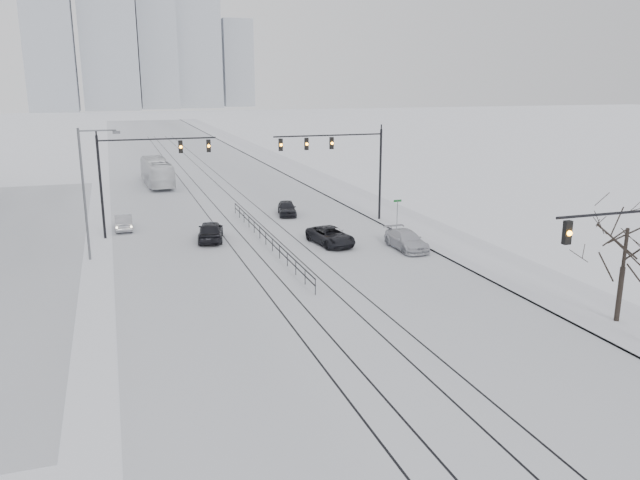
{
  "coord_description": "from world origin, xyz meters",
  "views": [
    {
      "loc": [
        -10.56,
        -14.38,
        12.01
      ],
      "look_at": [
        0.36,
        18.24,
        3.2
      ],
      "focal_mm": 35.0,
      "sensor_mm": 36.0,
      "label": 1
    }
  ],
  "objects_px": {
    "sedan_sb_inner": "(211,231)",
    "sedan_nb_front": "(331,236)",
    "sedan_nb_far": "(287,208)",
    "sedan_nb_right": "(406,240)",
    "box_truck": "(157,172)",
    "sedan_sb_outer": "(124,222)",
    "traffic_mast_near": "(636,257)",
    "bare_tree": "(627,238)"
  },
  "relations": [
    {
      "from": "sedan_nb_front",
      "to": "sedan_nb_far",
      "type": "height_order",
      "value": "sedan_nb_front"
    },
    {
      "from": "sedan_nb_far",
      "to": "box_truck",
      "type": "xyz_separation_m",
      "value": [
        -9.96,
        21.01,
        0.89
      ]
    },
    {
      "from": "traffic_mast_near",
      "to": "box_truck",
      "type": "bearing_deg",
      "value": 106.66
    },
    {
      "from": "sedan_nb_far",
      "to": "sedan_sb_outer",
      "type": "bearing_deg",
      "value": -163.57
    },
    {
      "from": "traffic_mast_near",
      "to": "sedan_nb_front",
      "type": "distance_m",
      "value": 23.61
    },
    {
      "from": "sedan_sb_inner",
      "to": "sedan_nb_front",
      "type": "xyz_separation_m",
      "value": [
        8.37,
        -4.06,
        -0.12
      ]
    },
    {
      "from": "traffic_mast_near",
      "to": "bare_tree",
      "type": "bearing_deg",
      "value": 51.24
    },
    {
      "from": "traffic_mast_near",
      "to": "sedan_nb_right",
      "type": "bearing_deg",
      "value": 93.96
    },
    {
      "from": "sedan_sb_inner",
      "to": "sedan_nb_far",
      "type": "bearing_deg",
      "value": -127.35
    },
    {
      "from": "traffic_mast_near",
      "to": "sedan_sb_outer",
      "type": "distance_m",
      "value": 38.73
    },
    {
      "from": "traffic_mast_near",
      "to": "bare_tree",
      "type": "distance_m",
      "value": 3.85
    },
    {
      "from": "sedan_nb_right",
      "to": "sedan_sb_inner",
      "type": "bearing_deg",
      "value": 151.57
    },
    {
      "from": "sedan_sb_inner",
      "to": "sedan_nb_right",
      "type": "xyz_separation_m",
      "value": [
        13.18,
        -7.06,
        -0.1
      ]
    },
    {
      "from": "sedan_nb_far",
      "to": "sedan_nb_right",
      "type": "bearing_deg",
      "value": -59.23
    },
    {
      "from": "traffic_mast_near",
      "to": "sedan_nb_front",
      "type": "relative_size",
      "value": 1.46
    },
    {
      "from": "sedan_sb_inner",
      "to": "sedan_sb_outer",
      "type": "bearing_deg",
      "value": -32.57
    },
    {
      "from": "sedan_sb_inner",
      "to": "sedan_nb_front",
      "type": "distance_m",
      "value": 9.3
    },
    {
      "from": "bare_tree",
      "to": "sedan_nb_far",
      "type": "relative_size",
      "value": 1.57
    },
    {
      "from": "sedan_nb_far",
      "to": "bare_tree",
      "type": "bearing_deg",
      "value": -62.73
    },
    {
      "from": "box_truck",
      "to": "bare_tree",
      "type": "bearing_deg",
      "value": 107.12
    },
    {
      "from": "sedan_nb_right",
      "to": "sedan_nb_far",
      "type": "height_order",
      "value": "sedan_nb_right"
    },
    {
      "from": "sedan_sb_inner",
      "to": "sedan_nb_front",
      "type": "bearing_deg",
      "value": 165.05
    },
    {
      "from": "sedan_sb_inner",
      "to": "box_truck",
      "type": "xyz_separation_m",
      "value": [
        -1.85,
        28.25,
        0.77
      ]
    },
    {
      "from": "sedan_nb_right",
      "to": "sedan_nb_far",
      "type": "relative_size",
      "value": 1.21
    },
    {
      "from": "traffic_mast_near",
      "to": "box_truck",
      "type": "height_order",
      "value": "traffic_mast_near"
    },
    {
      "from": "sedan_sb_outer",
      "to": "sedan_nb_far",
      "type": "bearing_deg",
      "value": -173.9
    },
    {
      "from": "traffic_mast_near",
      "to": "sedan_nb_far",
      "type": "height_order",
      "value": "traffic_mast_near"
    },
    {
      "from": "sedan_sb_outer",
      "to": "sedan_sb_inner",
      "type": "bearing_deg",
      "value": 137.42
    },
    {
      "from": "bare_tree",
      "to": "sedan_sb_outer",
      "type": "bearing_deg",
      "value": 128.23
    },
    {
      "from": "sedan_nb_right",
      "to": "box_truck",
      "type": "xyz_separation_m",
      "value": [
        -15.04,
        35.31,
        0.87
      ]
    },
    {
      "from": "traffic_mast_near",
      "to": "sedan_sb_outer",
      "type": "xyz_separation_m",
      "value": [
        -20.79,
        32.45,
        -3.92
      ]
    },
    {
      "from": "box_truck",
      "to": "sedan_sb_inner",
      "type": "bearing_deg",
      "value": 90.91
    },
    {
      "from": "sedan_sb_inner",
      "to": "sedan_nb_right",
      "type": "bearing_deg",
      "value": 162.75
    },
    {
      "from": "sedan_nb_front",
      "to": "sedan_nb_right",
      "type": "relative_size",
      "value": 1.02
    },
    {
      "from": "box_truck",
      "to": "sedan_sb_outer",
      "type": "bearing_deg",
      "value": 76.0
    },
    {
      "from": "sedan_nb_right",
      "to": "bare_tree",
      "type": "bearing_deg",
      "value": -77.39
    },
    {
      "from": "traffic_mast_near",
      "to": "sedan_sb_inner",
      "type": "distance_m",
      "value": 30.47
    },
    {
      "from": "sedan_sb_outer",
      "to": "sedan_nb_front",
      "type": "xyz_separation_m",
      "value": [
        14.62,
        -9.99,
        0.02
      ]
    },
    {
      "from": "bare_tree",
      "to": "sedan_nb_front",
      "type": "relative_size",
      "value": 1.27
    },
    {
      "from": "bare_tree",
      "to": "sedan_nb_far",
      "type": "xyz_separation_m",
      "value": [
        -8.83,
        30.75,
        -3.83
      ]
    },
    {
      "from": "sedan_sb_inner",
      "to": "sedan_nb_front",
      "type": "relative_size",
      "value": 0.96
    },
    {
      "from": "traffic_mast_near",
      "to": "sedan_sb_outer",
      "type": "relative_size",
      "value": 1.78
    }
  ]
}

